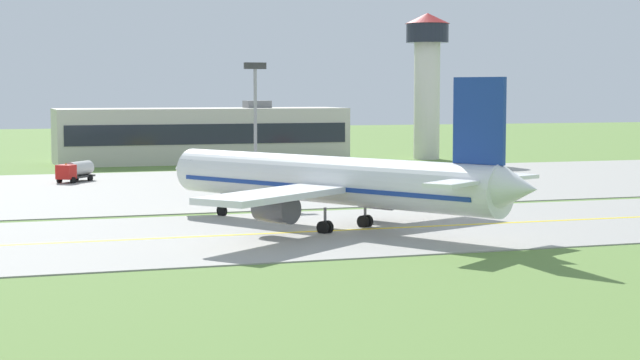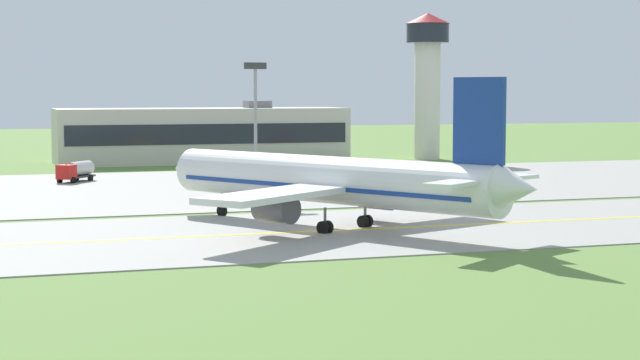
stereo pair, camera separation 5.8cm
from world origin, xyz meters
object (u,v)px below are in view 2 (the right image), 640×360
at_px(service_truck_baggage, 76,170).
at_px(service_truck_fuel, 232,174).
at_px(airplane_lead, 332,181).
at_px(apron_light_mast, 255,113).
at_px(service_truck_catering, 464,173).
at_px(control_tower, 427,71).

height_order(service_truck_baggage, service_truck_fuel, service_truck_baggage).
relative_size(airplane_lead, service_truck_baggage, 6.02).
distance_m(service_truck_baggage, apron_light_mast, 32.33).
distance_m(service_truck_baggage, service_truck_fuel, 20.97).
height_order(service_truck_fuel, service_truck_catering, service_truck_fuel).
bearing_deg(service_truck_catering, apron_light_mast, -160.43).
xyz_separation_m(control_tower, apron_light_mast, (-44.68, -54.49, -5.70)).
distance_m(airplane_lead, service_truck_baggage, 55.68).
xyz_separation_m(service_truck_fuel, control_tower, (43.60, 39.07, 13.50)).
xyz_separation_m(service_truck_baggage, apron_light_mast, (16.67, -26.58, 7.79)).
distance_m(airplane_lead, service_truck_catering, 48.41).
bearing_deg(airplane_lead, control_tower, 60.91).
distance_m(service_truck_catering, apron_light_mast, 33.07).
height_order(airplane_lead, service_truck_baggage, airplane_lead).
xyz_separation_m(service_truck_catering, apron_light_mast, (-30.20, -10.74, 8.14)).
bearing_deg(airplane_lead, apron_light_mast, 89.04).
bearing_deg(apron_light_mast, control_tower, 50.65).
distance_m(service_truck_catering, control_tower, 48.13).
bearing_deg(service_truck_catering, airplane_lead, -129.36).
relative_size(service_truck_baggage, apron_light_mast, 0.41).
relative_size(airplane_lead, control_tower, 1.45).
xyz_separation_m(airplane_lead, service_truck_catering, (30.65, 37.36, -2.95)).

